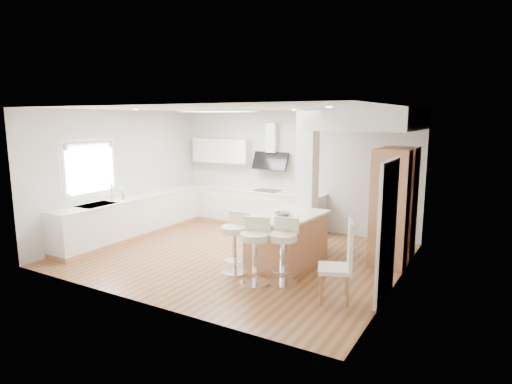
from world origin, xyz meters
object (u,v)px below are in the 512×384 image
Objects in this scene: bar_stool_a at (235,239)px; bar_stool_c at (283,248)px; dining_chair at (342,259)px; peninsula at (287,239)px; bar_stool_b at (255,248)px.

bar_stool_c is (0.92, -0.03, 0.01)m from bar_stool_a.
bar_stool_c is at bearing -2.29° from bar_stool_a.
bar_stool_c is 1.06m from dining_chair.
bar_stool_c reaches higher than peninsula.
dining_chair reaches higher than bar_stool_a.
dining_chair is (1.97, -0.22, 0.06)m from bar_stool_a.
bar_stool_b reaches higher than peninsula.
bar_stool_a reaches higher than peninsula.
peninsula is at bearing 106.84° from bar_stool_c.
bar_stool_b is at bearing -26.28° from bar_stool_a.
bar_stool_a is 0.99× the size of bar_stool_c.
bar_stool_a is 1.98m from dining_chair.
bar_stool_a is 0.92m from bar_stool_c.
dining_chair is at bearing -7.13° from bar_stool_a.
peninsula is 1.12m from bar_stool_b.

